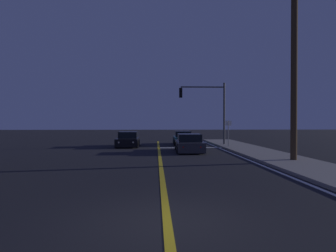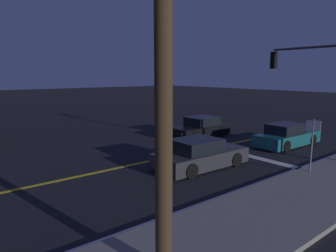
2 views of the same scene
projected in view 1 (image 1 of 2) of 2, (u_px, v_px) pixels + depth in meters
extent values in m
plane|color=black|center=(167.00, 223.00, 6.39)|extent=(160.00, 160.00, 0.00)
cube|color=gray|center=(282.00, 159.00, 16.77)|extent=(3.20, 36.37, 0.15)
cube|color=gold|center=(160.00, 161.00, 16.49)|extent=(0.20, 34.35, 0.01)
cube|color=white|center=(250.00, 161.00, 16.70)|extent=(0.16, 34.35, 0.01)
cube|color=white|center=(190.00, 148.00, 25.19)|extent=(5.38, 0.50, 0.01)
cube|color=black|center=(128.00, 142.00, 26.40)|extent=(1.97, 4.25, 0.68)
cube|color=black|center=(128.00, 135.00, 26.65)|extent=(1.67, 1.97, 0.60)
cylinder|color=black|center=(137.00, 144.00, 25.16)|extent=(0.23, 0.64, 0.64)
cylinder|color=black|center=(116.00, 144.00, 25.05)|extent=(0.23, 0.64, 0.64)
cylinder|color=black|center=(138.00, 142.00, 27.76)|extent=(0.23, 0.64, 0.64)
cylinder|color=black|center=(119.00, 142.00, 27.66)|extent=(0.23, 0.64, 0.64)
sphere|color=#FFF4CC|center=(133.00, 142.00, 24.40)|extent=(0.18, 0.18, 0.18)
sphere|color=#FFF4CC|center=(119.00, 142.00, 24.33)|extent=(0.18, 0.18, 0.18)
sphere|color=red|center=(136.00, 139.00, 28.49)|extent=(0.14, 0.14, 0.14)
sphere|color=red|center=(123.00, 140.00, 28.42)|extent=(0.14, 0.14, 0.14)
cube|color=#2D2D33|center=(189.00, 146.00, 21.86)|extent=(1.99, 4.48, 0.68)
cube|color=black|center=(189.00, 138.00, 21.58)|extent=(1.67, 2.08, 0.60)
cylinder|color=black|center=(176.00, 146.00, 23.22)|extent=(0.23, 0.64, 0.64)
cylinder|color=black|center=(199.00, 146.00, 23.25)|extent=(0.23, 0.64, 0.64)
cylinder|color=black|center=(178.00, 149.00, 20.46)|extent=(0.23, 0.64, 0.64)
cylinder|color=black|center=(203.00, 149.00, 20.50)|extent=(0.23, 0.64, 0.64)
sphere|color=#FFF4CC|center=(179.00, 143.00, 24.00)|extent=(0.18, 0.18, 0.18)
sphere|color=#FFF4CC|center=(194.00, 143.00, 24.03)|extent=(0.18, 0.18, 0.18)
sphere|color=red|center=(183.00, 147.00, 19.67)|extent=(0.14, 0.14, 0.14)
sphere|color=red|center=(201.00, 147.00, 19.70)|extent=(0.14, 0.14, 0.14)
cube|color=#195960|center=(183.00, 140.00, 28.87)|extent=(1.81, 4.55, 0.68)
cube|color=black|center=(183.00, 134.00, 28.59)|extent=(1.51, 2.11, 0.60)
cylinder|color=black|center=(174.00, 140.00, 30.25)|extent=(0.23, 0.64, 0.64)
cylinder|color=black|center=(189.00, 140.00, 30.28)|extent=(0.23, 0.64, 0.64)
cylinder|color=black|center=(175.00, 142.00, 27.46)|extent=(0.23, 0.64, 0.64)
cylinder|color=black|center=(192.00, 142.00, 27.49)|extent=(0.23, 0.64, 0.64)
sphere|color=#FFF4CC|center=(176.00, 138.00, 31.05)|extent=(0.18, 0.18, 0.18)
sphere|color=#FFF4CC|center=(186.00, 138.00, 31.07)|extent=(0.18, 0.18, 0.18)
sphere|color=red|center=(178.00, 141.00, 26.65)|extent=(0.14, 0.14, 0.14)
sphere|color=red|center=(190.00, 141.00, 26.67)|extent=(0.14, 0.14, 0.14)
cylinder|color=#38383D|center=(224.00, 114.00, 27.60)|extent=(0.18, 0.18, 5.90)
cylinder|color=#38383D|center=(203.00, 87.00, 27.48)|extent=(4.11, 0.12, 0.12)
cube|color=black|center=(181.00, 93.00, 27.40)|extent=(0.28, 0.28, 0.90)
sphere|color=red|center=(181.00, 90.00, 27.40)|extent=(0.22, 0.22, 0.22)
sphere|color=#4C2D05|center=(181.00, 93.00, 27.40)|extent=(0.22, 0.22, 0.22)
sphere|color=#0A3814|center=(181.00, 96.00, 27.40)|extent=(0.22, 0.22, 0.22)
cylinder|color=#42301E|center=(294.00, 64.00, 15.97)|extent=(0.35, 0.35, 10.77)
cylinder|color=slate|center=(228.00, 134.00, 24.81)|extent=(0.06, 0.06, 2.37)
cube|color=white|center=(228.00, 123.00, 24.80)|extent=(0.56, 0.14, 0.40)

